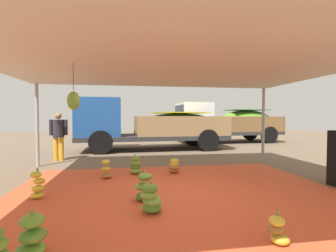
{
  "coord_description": "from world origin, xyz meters",
  "views": [
    {
      "loc": [
        -0.94,
        -4.83,
        1.54
      ],
      "look_at": [
        0.2,
        2.44,
        1.28
      ],
      "focal_mm": 26.09,
      "sensor_mm": 36.0,
      "label": 1
    }
  ],
  "objects_px": {
    "banana_bunch_3": "(144,188)",
    "banana_bunch_8": "(106,170)",
    "banana_bunch_4": "(151,199)",
    "worker_0": "(59,133)",
    "banana_bunch_1": "(136,165)",
    "cargo_truck_main": "(147,124)",
    "banana_bunch_0": "(278,231)",
    "cargo_truck_far": "(226,122)",
    "banana_bunch_7": "(174,166)",
    "banana_bunch_2": "(38,186)",
    "banana_bunch_6": "(32,237)"
  },
  "relations": [
    {
      "from": "banana_bunch_3",
      "to": "banana_bunch_6",
      "type": "relative_size",
      "value": 1.09
    },
    {
      "from": "banana_bunch_3",
      "to": "cargo_truck_main",
      "type": "relative_size",
      "value": 0.08
    },
    {
      "from": "banana_bunch_6",
      "to": "banana_bunch_7",
      "type": "height_order",
      "value": "banana_bunch_6"
    },
    {
      "from": "cargo_truck_far",
      "to": "cargo_truck_main",
      "type": "bearing_deg",
      "value": -152.99
    },
    {
      "from": "banana_bunch_8",
      "to": "cargo_truck_main",
      "type": "distance_m",
      "value": 5.74
    },
    {
      "from": "banana_bunch_8",
      "to": "cargo_truck_far",
      "type": "bearing_deg",
      "value": 51.22
    },
    {
      "from": "banana_bunch_8",
      "to": "banana_bunch_0",
      "type": "bearing_deg",
      "value": -56.6
    },
    {
      "from": "banana_bunch_1",
      "to": "worker_0",
      "type": "bearing_deg",
      "value": 136.28
    },
    {
      "from": "banana_bunch_1",
      "to": "banana_bunch_8",
      "type": "xyz_separation_m",
      "value": [
        -0.75,
        -0.39,
        -0.01
      ]
    },
    {
      "from": "banana_bunch_7",
      "to": "worker_0",
      "type": "height_order",
      "value": "worker_0"
    },
    {
      "from": "banana_bunch_1",
      "to": "banana_bunch_2",
      "type": "distance_m",
      "value": 2.57
    },
    {
      "from": "banana_bunch_2",
      "to": "cargo_truck_main",
      "type": "bearing_deg",
      "value": 69.67
    },
    {
      "from": "banana_bunch_4",
      "to": "banana_bunch_8",
      "type": "relative_size",
      "value": 0.96
    },
    {
      "from": "banana_bunch_4",
      "to": "cargo_truck_far",
      "type": "relative_size",
      "value": 0.08
    },
    {
      "from": "banana_bunch_3",
      "to": "cargo_truck_far",
      "type": "bearing_deg",
      "value": 60.24
    },
    {
      "from": "banana_bunch_4",
      "to": "worker_0",
      "type": "distance_m",
      "value": 6.09
    },
    {
      "from": "banana_bunch_8",
      "to": "banana_bunch_7",
      "type": "bearing_deg",
      "value": 10.06
    },
    {
      "from": "banana_bunch_0",
      "to": "cargo_truck_far",
      "type": "distance_m",
      "value": 12.41
    },
    {
      "from": "banana_bunch_0",
      "to": "worker_0",
      "type": "xyz_separation_m",
      "value": [
        -4.29,
        6.53,
        0.83
      ]
    },
    {
      "from": "cargo_truck_main",
      "to": "worker_0",
      "type": "relative_size",
      "value": 4.13
    },
    {
      "from": "banana_bunch_3",
      "to": "banana_bunch_8",
      "type": "distance_m",
      "value": 1.97
    },
    {
      "from": "banana_bunch_4",
      "to": "banana_bunch_7",
      "type": "xyz_separation_m",
      "value": [
        0.88,
        2.7,
        -0.03
      ]
    },
    {
      "from": "banana_bunch_3",
      "to": "banana_bunch_4",
      "type": "height_order",
      "value": "banana_bunch_3"
    },
    {
      "from": "banana_bunch_4",
      "to": "banana_bunch_8",
      "type": "distance_m",
      "value": 2.55
    },
    {
      "from": "banana_bunch_2",
      "to": "banana_bunch_4",
      "type": "distance_m",
      "value": 2.3
    },
    {
      "from": "banana_bunch_4",
      "to": "worker_0",
      "type": "height_order",
      "value": "worker_0"
    },
    {
      "from": "banana_bunch_8",
      "to": "worker_0",
      "type": "xyz_separation_m",
      "value": [
        -1.93,
        2.95,
        0.77
      ]
    },
    {
      "from": "banana_bunch_3",
      "to": "banana_bunch_1",
      "type": "bearing_deg",
      "value": 92.74
    },
    {
      "from": "cargo_truck_main",
      "to": "banana_bunch_7",
      "type": "bearing_deg",
      "value": -85.57
    },
    {
      "from": "cargo_truck_main",
      "to": "cargo_truck_far",
      "type": "height_order",
      "value": "same"
    },
    {
      "from": "banana_bunch_3",
      "to": "banana_bunch_6",
      "type": "bearing_deg",
      "value": -129.0
    },
    {
      "from": "banana_bunch_1",
      "to": "banana_bunch_2",
      "type": "relative_size",
      "value": 0.92
    },
    {
      "from": "banana_bunch_3",
      "to": "banana_bunch_6",
      "type": "height_order",
      "value": "banana_bunch_3"
    },
    {
      "from": "banana_bunch_6",
      "to": "worker_0",
      "type": "relative_size",
      "value": 0.3
    },
    {
      "from": "banana_bunch_2",
      "to": "banana_bunch_7",
      "type": "bearing_deg",
      "value": 29.82
    },
    {
      "from": "banana_bunch_0",
      "to": "banana_bunch_4",
      "type": "xyz_separation_m",
      "value": [
        -1.44,
        1.21,
        0.06
      ]
    },
    {
      "from": "cargo_truck_main",
      "to": "worker_0",
      "type": "distance_m",
      "value": 4.19
    },
    {
      "from": "banana_bunch_3",
      "to": "banana_bunch_7",
      "type": "xyz_separation_m",
      "value": [
        0.95,
        2.1,
        -0.04
      ]
    },
    {
      "from": "banana_bunch_6",
      "to": "cargo_truck_far",
      "type": "distance_m",
      "value": 13.47
    },
    {
      "from": "banana_bunch_0",
      "to": "banana_bunch_2",
      "type": "relative_size",
      "value": 0.7
    },
    {
      "from": "worker_0",
      "to": "cargo_truck_main",
      "type": "bearing_deg",
      "value": 37.27
    },
    {
      "from": "banana_bunch_3",
      "to": "banana_bunch_0",
      "type": "bearing_deg",
      "value": -50.02
    },
    {
      "from": "banana_bunch_1",
      "to": "worker_0",
      "type": "xyz_separation_m",
      "value": [
        -2.68,
        2.56,
        0.76
      ]
    },
    {
      "from": "banana_bunch_2",
      "to": "banana_bunch_8",
      "type": "xyz_separation_m",
      "value": [
        1.13,
        1.36,
        -0.02
      ]
    },
    {
      "from": "cargo_truck_main",
      "to": "banana_bunch_2",
      "type": "bearing_deg",
      "value": -110.33
    },
    {
      "from": "banana_bunch_4",
      "to": "banana_bunch_6",
      "type": "relative_size",
      "value": 0.99
    },
    {
      "from": "cargo_truck_main",
      "to": "worker_0",
      "type": "xyz_separation_m",
      "value": [
        -3.33,
        -2.53,
        -0.2
      ]
    },
    {
      "from": "banana_bunch_6",
      "to": "cargo_truck_far",
      "type": "relative_size",
      "value": 0.08
    },
    {
      "from": "banana_bunch_2",
      "to": "banana_bunch_6",
      "type": "distance_m",
      "value": 2.16
    },
    {
      "from": "banana_bunch_0",
      "to": "worker_0",
      "type": "relative_size",
      "value": 0.24
    }
  ]
}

